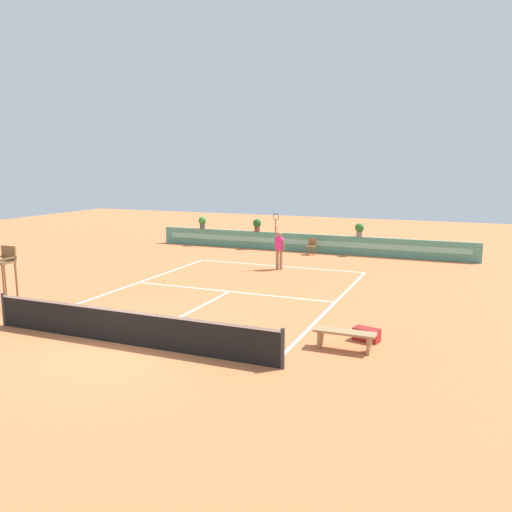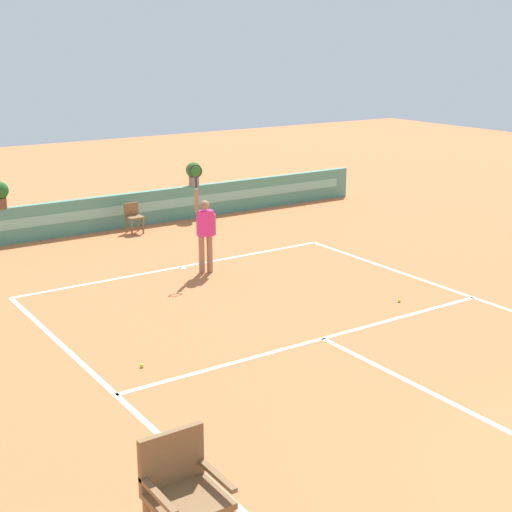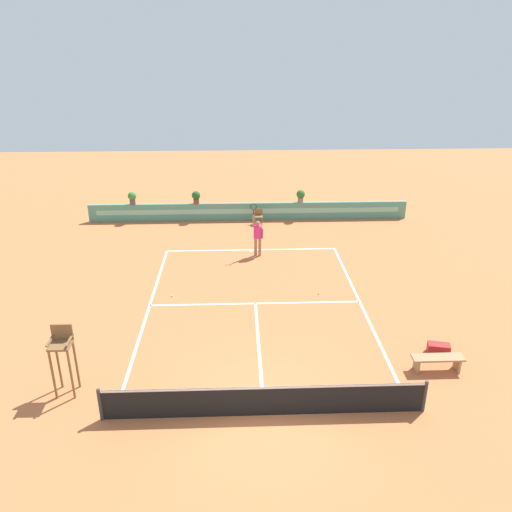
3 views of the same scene
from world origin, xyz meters
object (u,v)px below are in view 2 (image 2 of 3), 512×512
at_px(ball_kid_chair, 133,216).
at_px(tennis_ball_near_baseline, 399,301).
at_px(potted_plant_left, 0,193).
at_px(tennis_player, 205,229).
at_px(tennis_ball_mid_court, 142,366).
at_px(potted_plant_right, 194,172).

bearing_deg(ball_kid_chair, tennis_ball_near_baseline, -76.41).
height_order(tennis_ball_near_baseline, potted_plant_left, potted_plant_left).
relative_size(ball_kid_chair, potted_plant_left, 1.17).
distance_m(tennis_player, tennis_ball_mid_court, 5.53).
xyz_separation_m(ball_kid_chair, tennis_ball_near_baseline, (2.07, -8.58, -0.44)).
height_order(tennis_ball_near_baseline, tennis_ball_mid_court, same).
xyz_separation_m(tennis_ball_near_baseline, potted_plant_left, (-5.55, 9.31, 1.38)).
height_order(potted_plant_left, potted_plant_right, same).
bearing_deg(potted_plant_left, ball_kid_chair, -11.90).
xyz_separation_m(potted_plant_left, potted_plant_right, (5.87, 0.00, 0.00)).
relative_size(ball_kid_chair, tennis_ball_near_baseline, 12.50).
xyz_separation_m(tennis_player, tennis_ball_mid_court, (-3.61, -4.06, -1.02)).
relative_size(tennis_player, tennis_ball_near_baseline, 38.01).
relative_size(tennis_player, tennis_ball_mid_court, 38.01).
distance_m(ball_kid_chair, tennis_ball_mid_court, 9.39).
distance_m(tennis_player, potted_plant_left, 6.15).
xyz_separation_m(tennis_player, potted_plant_right, (2.64, 5.22, 0.36)).
bearing_deg(ball_kid_chair, potted_plant_right, 16.94).
relative_size(tennis_ball_mid_court, potted_plant_right, 0.09).
bearing_deg(tennis_player, potted_plant_left, 121.76).
relative_size(ball_kid_chair, potted_plant_right, 1.17).
height_order(ball_kid_chair, potted_plant_left, potted_plant_left).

